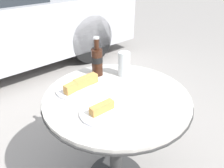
% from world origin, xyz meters
% --- Properties ---
extents(bistro_table, '(0.80, 0.80, 0.69)m').
position_xyz_m(bistro_table, '(0.00, 0.00, 0.54)').
color(bistro_table, '#333333').
rests_on(bistro_table, ground_plane).
extents(cola_bottle_left, '(0.07, 0.07, 0.24)m').
position_xyz_m(cola_bottle_left, '(0.07, 0.26, 0.78)').
color(cola_bottle_left, '#33190F').
rests_on(cola_bottle_left, bistro_table).
extents(drinking_glass, '(0.07, 0.07, 0.15)m').
position_xyz_m(drinking_glass, '(0.19, 0.14, 0.76)').
color(drinking_glass, silver).
rests_on(drinking_glass, bistro_table).
extents(lunch_plate_near, '(0.21, 0.21, 0.05)m').
position_xyz_m(lunch_plate_near, '(-0.16, -0.08, 0.70)').
color(lunch_plate_near, white).
rests_on(lunch_plate_near, bistro_table).
extents(lunch_plate_far, '(0.25, 0.25, 0.07)m').
position_xyz_m(lunch_plate_far, '(-0.12, 0.18, 0.71)').
color(lunch_plate_far, white).
rests_on(lunch_plate_far, bistro_table).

